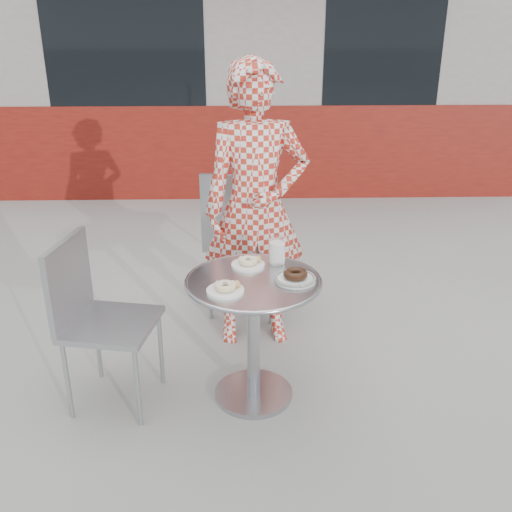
{
  "coord_description": "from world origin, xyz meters",
  "views": [
    {
      "loc": [
        -0.05,
        -2.46,
        1.84
      ],
      "look_at": [
        0.02,
        0.15,
        0.74
      ],
      "focal_mm": 40.0,
      "sensor_mm": 36.0,
      "label": 1
    }
  ],
  "objects_px": {
    "plate_checker": "(295,277)",
    "plate_far": "(249,262)",
    "milk_cup": "(277,252)",
    "chair_far": "(245,267)",
    "bistro_table": "(253,310)",
    "plate_near": "(226,288)",
    "chair_left": "(113,354)",
    "seated_person": "(256,209)"
  },
  "relations": [
    {
      "from": "plate_far",
      "to": "plate_near",
      "type": "distance_m",
      "value": 0.31
    },
    {
      "from": "chair_left",
      "to": "milk_cup",
      "type": "distance_m",
      "value": 0.98
    },
    {
      "from": "chair_far",
      "to": "seated_person",
      "type": "bearing_deg",
      "value": 110.39
    },
    {
      "from": "chair_far",
      "to": "plate_far",
      "type": "relative_size",
      "value": 5.76
    },
    {
      "from": "seated_person",
      "to": "milk_cup",
      "type": "relative_size",
      "value": 12.09
    },
    {
      "from": "bistro_table",
      "to": "seated_person",
      "type": "relative_size",
      "value": 0.41
    },
    {
      "from": "plate_checker",
      "to": "milk_cup",
      "type": "xyz_separation_m",
      "value": [
        -0.07,
        0.21,
        0.05
      ]
    },
    {
      "from": "plate_checker",
      "to": "seated_person",
      "type": "bearing_deg",
      "value": 104.85
    },
    {
      "from": "bistro_table",
      "to": "chair_left",
      "type": "xyz_separation_m",
      "value": [
        -0.71,
        -0.01,
        -0.24
      ]
    },
    {
      "from": "chair_left",
      "to": "milk_cup",
      "type": "xyz_separation_m",
      "value": [
        0.84,
        0.2,
        0.47
      ]
    },
    {
      "from": "plate_far",
      "to": "plate_checker",
      "type": "xyz_separation_m",
      "value": [
        0.22,
        -0.18,
        -0.0
      ]
    },
    {
      "from": "bistro_table",
      "to": "milk_cup",
      "type": "distance_m",
      "value": 0.33
    },
    {
      "from": "seated_person",
      "to": "plate_checker",
      "type": "relative_size",
      "value": 8.15
    },
    {
      "from": "plate_near",
      "to": "plate_checker",
      "type": "relative_size",
      "value": 0.86
    },
    {
      "from": "bistro_table",
      "to": "seated_person",
      "type": "xyz_separation_m",
      "value": [
        0.03,
        0.63,
        0.32
      ]
    },
    {
      "from": "bistro_table",
      "to": "plate_far",
      "type": "bearing_deg",
      "value": 96.98
    },
    {
      "from": "plate_far",
      "to": "milk_cup",
      "type": "relative_size",
      "value": 1.24
    },
    {
      "from": "bistro_table",
      "to": "chair_far",
      "type": "relative_size",
      "value": 0.69
    },
    {
      "from": "plate_near",
      "to": "plate_checker",
      "type": "xyz_separation_m",
      "value": [
        0.33,
        0.11,
        -0.0
      ]
    },
    {
      "from": "bistro_table",
      "to": "milk_cup",
      "type": "xyz_separation_m",
      "value": [
        0.13,
        0.19,
        0.23
      ]
    },
    {
      "from": "bistro_table",
      "to": "plate_near",
      "type": "distance_m",
      "value": 0.26
    },
    {
      "from": "chair_far",
      "to": "plate_near",
      "type": "relative_size",
      "value": 5.63
    },
    {
      "from": "chair_left",
      "to": "seated_person",
      "type": "distance_m",
      "value": 1.13
    },
    {
      "from": "seated_person",
      "to": "milk_cup",
      "type": "distance_m",
      "value": 0.45
    },
    {
      "from": "chair_far",
      "to": "plate_near",
      "type": "distance_m",
      "value": 1.19
    },
    {
      "from": "plate_near",
      "to": "milk_cup",
      "type": "distance_m",
      "value": 0.41
    },
    {
      "from": "plate_near",
      "to": "milk_cup",
      "type": "xyz_separation_m",
      "value": [
        0.26,
        0.32,
        0.05
      ]
    },
    {
      "from": "seated_person",
      "to": "plate_far",
      "type": "height_order",
      "value": "seated_person"
    },
    {
      "from": "bistro_table",
      "to": "plate_near",
      "type": "relative_size",
      "value": 3.88
    },
    {
      "from": "chair_far",
      "to": "plate_far",
      "type": "bearing_deg",
      "value": 101.57
    },
    {
      "from": "seated_person",
      "to": "plate_checker",
      "type": "bearing_deg",
      "value": -80.57
    },
    {
      "from": "bistro_table",
      "to": "chair_left",
      "type": "height_order",
      "value": "chair_left"
    },
    {
      "from": "bistro_table",
      "to": "chair_far",
      "type": "bearing_deg",
      "value": 91.82
    },
    {
      "from": "chair_far",
      "to": "chair_left",
      "type": "bearing_deg",
      "value": 66.56
    },
    {
      "from": "bistro_table",
      "to": "chair_far",
      "type": "xyz_separation_m",
      "value": [
        -0.03,
        0.99,
        -0.21
      ]
    },
    {
      "from": "plate_checker",
      "to": "milk_cup",
      "type": "distance_m",
      "value": 0.23
    },
    {
      "from": "seated_person",
      "to": "chair_left",
      "type": "bearing_deg",
      "value": -144.86
    },
    {
      "from": "chair_left",
      "to": "bistro_table",
      "type": "bearing_deg",
      "value": -78.74
    },
    {
      "from": "chair_left",
      "to": "seated_person",
      "type": "bearing_deg",
      "value": -38.79
    },
    {
      "from": "chair_left",
      "to": "plate_far",
      "type": "bearing_deg",
      "value": -65.27
    },
    {
      "from": "bistro_table",
      "to": "plate_checker",
      "type": "relative_size",
      "value": 3.32
    },
    {
      "from": "plate_checker",
      "to": "plate_far",
      "type": "bearing_deg",
      "value": 140.72
    }
  ]
}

